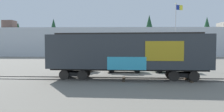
{
  "coord_description": "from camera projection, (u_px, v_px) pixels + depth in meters",
  "views": [
    {
      "loc": [
        -0.45,
        -16.61,
        2.9
      ],
      "look_at": [
        -0.83,
        0.52,
        2.15
      ],
      "focal_mm": 28.84,
      "sensor_mm": 36.0,
      "label": 1
    }
  ],
  "objects": [
    {
      "name": "ground_plane",
      "position": [
        121.0,
        79.0,
        16.71
      ],
      "size": [
        260.0,
        260.0,
        0.0
      ],
      "primitive_type": "plane",
      "color": "slate"
    },
    {
      "name": "track",
      "position": [
        156.0,
        79.0,
        16.5
      ],
      "size": [
        60.0,
        4.78,
        0.08
      ],
      "color": "#4C4742",
      "rests_on": "ground_plane"
    },
    {
      "name": "freight_car",
      "position": [
        127.0,
        52.0,
        16.58
      ],
      "size": [
        14.49,
        3.69,
        4.33
      ],
      "color": "#33383D",
      "rests_on": "ground_plane"
    },
    {
      "name": "flagpole",
      "position": [
        176.0,
        29.0,
        26.16
      ],
      "size": [
        1.21,
        0.53,
        9.46
      ],
      "color": "silver",
      "rests_on": "ground_plane"
    },
    {
      "name": "hillside",
      "position": [
        117.0,
        43.0,
        75.44
      ],
      "size": [
        154.38,
        30.37,
        14.62
      ],
      "color": "silver",
      "rests_on": "ground_plane"
    },
    {
      "name": "parked_car_tan",
      "position": [
        78.0,
        65.0,
        22.39
      ],
      "size": [
        4.21,
        2.35,
        1.7
      ],
      "color": "#9E8966",
      "rests_on": "ground_plane"
    },
    {
      "name": "parked_car_silver",
      "position": [
        124.0,
        66.0,
        21.63
      ],
      "size": [
        4.34,
        2.02,
        1.56
      ],
      "color": "#B7BABF",
      "rests_on": "ground_plane"
    },
    {
      "name": "parked_car_green",
      "position": [
        172.0,
        66.0,
        21.53
      ],
      "size": [
        4.86,
        2.49,
        1.56
      ],
      "color": "#1E5933",
      "rests_on": "ground_plane"
    }
  ]
}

